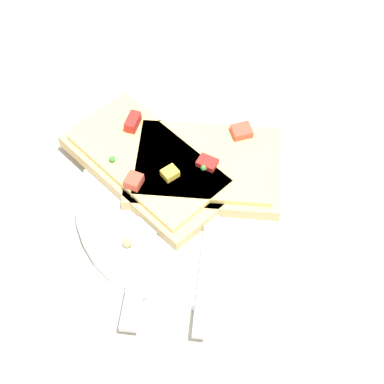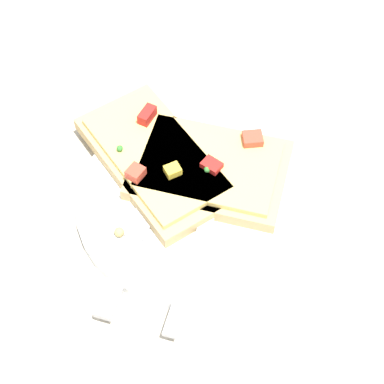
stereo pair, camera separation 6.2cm
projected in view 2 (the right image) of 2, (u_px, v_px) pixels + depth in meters
ground_plane at (192, 205)px, 0.63m from camera, size 4.00×4.00×0.00m
plate at (192, 201)px, 0.63m from camera, size 0.23×0.23×0.01m
fork at (208, 216)px, 0.61m from camera, size 0.21×0.11×0.01m
knife at (138, 230)px, 0.60m from camera, size 0.21×0.10×0.01m
pizza_slice_main at (210, 168)px, 0.63m from camera, size 0.16×0.18×0.03m
pizza_slice_corner at (155, 158)px, 0.64m from camera, size 0.13×0.19×0.03m
crumb_scatter at (149, 231)px, 0.60m from camera, size 0.10×0.10×0.01m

